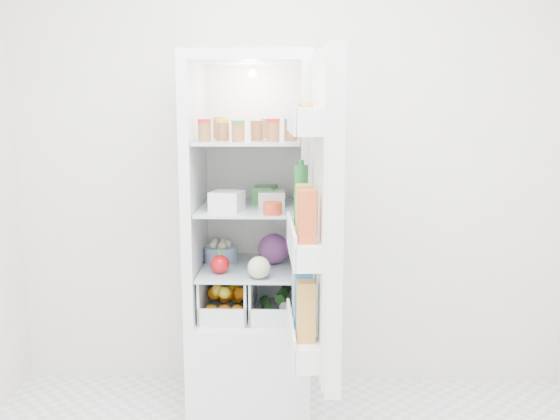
{
  "coord_description": "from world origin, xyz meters",
  "views": [
    {
      "loc": [
        0.03,
        -1.85,
        1.59
      ],
      "look_at": [
        -0.05,
        0.95,
        1.08
      ],
      "focal_mm": 40.0,
      "sensor_mm": 36.0,
      "label": 1
    }
  ],
  "objects_px": {
    "fridge_door": "(319,222)",
    "refrigerator": "(252,279)",
    "red_cabbage": "(274,249)",
    "mushroom_bowl": "(220,254)"
  },
  "relations": [
    {
      "from": "refrigerator",
      "to": "red_cabbage",
      "type": "xyz_separation_m",
      "value": [
        0.11,
        -0.0,
        0.16
      ]
    },
    {
      "from": "red_cabbage",
      "to": "mushroom_bowl",
      "type": "height_order",
      "value": "red_cabbage"
    },
    {
      "from": "refrigerator",
      "to": "fridge_door",
      "type": "xyz_separation_m",
      "value": [
        0.32,
        -0.64,
        0.43
      ]
    },
    {
      "from": "refrigerator",
      "to": "fridge_door",
      "type": "bearing_deg",
      "value": -63.28
    },
    {
      "from": "refrigerator",
      "to": "mushroom_bowl",
      "type": "distance_m",
      "value": 0.21
    },
    {
      "from": "fridge_door",
      "to": "refrigerator",
      "type": "bearing_deg",
      "value": 22.92
    },
    {
      "from": "fridge_door",
      "to": "red_cabbage",
      "type": "bearing_deg",
      "value": 14.34
    },
    {
      "from": "refrigerator",
      "to": "red_cabbage",
      "type": "bearing_deg",
      "value": -2.14
    },
    {
      "from": "mushroom_bowl",
      "to": "fridge_door",
      "type": "distance_m",
      "value": 0.89
    },
    {
      "from": "red_cabbage",
      "to": "fridge_door",
      "type": "height_order",
      "value": "fridge_door"
    }
  ]
}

